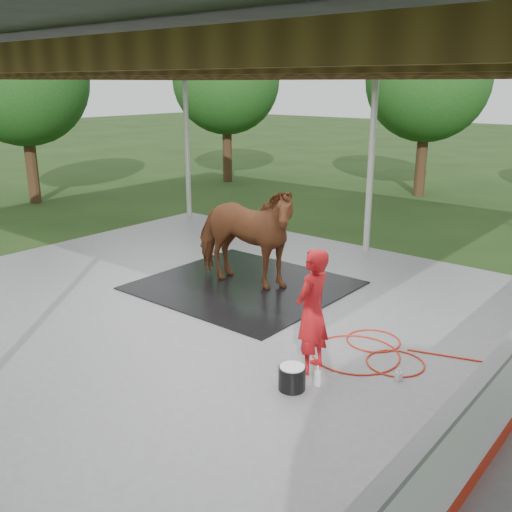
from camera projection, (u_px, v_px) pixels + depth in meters
The scene contains 11 objects.
ground at pixel (227, 316), 9.45m from camera, with size 100.00×100.00×0.00m, color #1E3814.
concrete_slab at pixel (227, 314), 9.44m from camera, with size 12.00×10.00×0.05m, color slate.
pavilion_structure at pixel (223, 64), 8.29m from camera, with size 12.60×10.60×4.05m.
tree_belt at pixel (276, 77), 8.83m from camera, with size 28.00×28.00×5.80m.
rubber_mat at pixel (244, 285), 10.67m from camera, with size 3.51×3.29×0.03m, color black.
horse at pixel (243, 235), 10.39m from camera, with size 1.03×2.26×1.91m, color brown.
handler at pixel (312, 311), 7.34m from camera, with size 0.61×0.40×1.67m, color red.
wash_bucket at pixel (292, 377), 7.04m from camera, with size 0.34×0.34×0.31m.
soap_bottle_a at pixel (317, 376), 7.13m from camera, with size 0.10×0.10×0.27m, color silver.
soap_bottle_b at pixel (399, 374), 7.28m from camera, with size 0.07×0.08×0.17m, color #338CD8.
hose_coil at pixel (369, 353), 8.01m from camera, with size 2.54×1.67×0.02m.
Camera 1 is at (5.92, -6.46, 3.70)m, focal length 40.00 mm.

